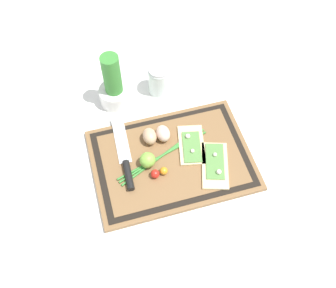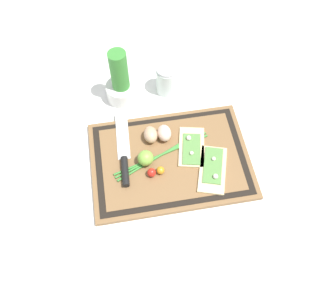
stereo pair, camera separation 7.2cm
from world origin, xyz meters
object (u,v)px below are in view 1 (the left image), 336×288
at_px(pizza_slice_far, 191,145).
at_px(egg_pink, 163,134).
at_px(lime, 147,159).
at_px(sauce_jar, 159,81).
at_px(cherry_tomato_red, 155,174).
at_px(knife, 126,163).
at_px(herb_pot, 114,87).
at_px(cherry_tomato_yellow, 164,171).
at_px(pizza_slice_near, 215,165).
at_px(egg_brown, 150,136).

distance_m(pizza_slice_far, egg_pink, 0.10).
relative_size(pizza_slice_far, lime, 3.24).
bearing_deg(sauce_jar, cherry_tomato_red, -107.25).
bearing_deg(sauce_jar, knife, -123.18).
relative_size(pizza_slice_far, herb_pot, 0.78).
bearing_deg(cherry_tomato_yellow, knife, 150.46).
distance_m(pizza_slice_far, lime, 0.16).
distance_m(pizza_slice_near, cherry_tomato_yellow, 0.16).
height_order(cherry_tomato_yellow, herb_pot, herb_pot).
height_order(knife, sauce_jar, sauce_jar).
bearing_deg(pizza_slice_far, herb_pot, 126.34).
distance_m(pizza_slice_near, sauce_jar, 0.37).
relative_size(egg_brown, egg_pink, 1.00).
height_order(egg_pink, cherry_tomato_red, egg_pink).
bearing_deg(cherry_tomato_yellow, lime, 130.42).
bearing_deg(egg_brown, sauce_jar, 67.05).
height_order(knife, cherry_tomato_red, cherry_tomato_red).
bearing_deg(egg_pink, cherry_tomato_yellow, -104.53).
distance_m(lime, cherry_tomato_red, 0.05).
bearing_deg(knife, lime, -11.28).
distance_m(egg_pink, lime, 0.11).
bearing_deg(pizza_slice_near, herb_pot, 124.59).
bearing_deg(lime, cherry_tomato_red, -77.28).
bearing_deg(cherry_tomato_yellow, pizza_slice_far, 32.33).
relative_size(pizza_slice_near, sauce_jar, 1.67).
distance_m(egg_brown, cherry_tomato_red, 0.13).
relative_size(pizza_slice_near, egg_brown, 3.07).
relative_size(egg_brown, cherry_tomato_yellow, 2.39).
bearing_deg(egg_pink, sauce_jar, 77.94).
relative_size(cherry_tomato_red, cherry_tomato_yellow, 1.11).
relative_size(knife, egg_brown, 4.81).
xyz_separation_m(knife, egg_pink, (0.14, 0.07, 0.01)).
bearing_deg(lime, cherry_tomato_yellow, -49.58).
relative_size(egg_brown, herb_pot, 0.28).
height_order(pizza_slice_far, egg_pink, egg_pink).
xyz_separation_m(egg_pink, herb_pot, (-0.12, 0.21, 0.03)).
distance_m(egg_brown, lime, 0.09).
bearing_deg(cherry_tomato_yellow, egg_pink, 75.47).
bearing_deg(knife, sauce_jar, 56.82).
xyz_separation_m(egg_pink, sauce_jar, (0.05, 0.21, 0.01)).
relative_size(pizza_slice_far, egg_pink, 2.75).
height_order(pizza_slice_near, egg_brown, egg_brown).
bearing_deg(pizza_slice_far, cherry_tomato_yellow, -147.67).
bearing_deg(pizza_slice_far, lime, -170.99).
bearing_deg(lime, egg_pink, 48.10).
xyz_separation_m(pizza_slice_far, lime, (-0.15, -0.02, 0.02)).
relative_size(cherry_tomato_red, sauce_jar, 0.25).
xyz_separation_m(pizza_slice_far, herb_pot, (-0.19, 0.26, 0.05)).
distance_m(egg_brown, herb_pot, 0.22).
height_order(herb_pot, sauce_jar, herb_pot).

